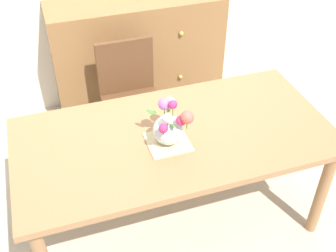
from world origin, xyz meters
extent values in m
plane|color=#B7AD99|center=(0.00, 0.00, 0.00)|extent=(12.00, 12.00, 0.00)
cube|color=#9E7047|center=(0.00, 0.00, 0.72)|extent=(1.83, 0.91, 0.04)
cylinder|color=#9E7047|center=(0.83, -0.37, 0.35)|extent=(0.07, 0.07, 0.70)
cylinder|color=#9E7047|center=(-0.83, 0.37, 0.35)|extent=(0.07, 0.07, 0.70)
cylinder|color=#9E7047|center=(0.83, 0.37, 0.35)|extent=(0.07, 0.07, 0.70)
cube|color=brown|center=(-0.07, 0.71, 0.46)|extent=(0.42, 0.42, 0.04)
cylinder|color=brown|center=(0.11, 0.53, 0.22)|extent=(0.04, 0.04, 0.44)
cylinder|color=brown|center=(-0.25, 0.53, 0.22)|extent=(0.04, 0.04, 0.44)
cylinder|color=brown|center=(0.11, 0.89, 0.22)|extent=(0.04, 0.04, 0.44)
cylinder|color=brown|center=(-0.25, 0.89, 0.22)|extent=(0.04, 0.04, 0.44)
cube|color=brown|center=(-0.07, 0.91, 0.69)|extent=(0.42, 0.04, 0.42)
cube|color=olive|center=(0.14, 1.33, 0.50)|extent=(1.40, 0.44, 1.00)
sphere|color=#B7933D|center=(-0.16, 1.10, 0.78)|extent=(0.04, 0.04, 0.04)
sphere|color=#B7933D|center=(0.44, 1.10, 0.78)|extent=(0.04, 0.04, 0.04)
sphere|color=#B7933D|center=(-0.16, 1.10, 0.38)|extent=(0.04, 0.04, 0.04)
sphere|color=#B7933D|center=(0.44, 1.10, 0.38)|extent=(0.04, 0.04, 0.04)
cube|color=#CCB789|center=(-0.06, -0.06, 0.74)|extent=(0.23, 0.23, 0.01)
sphere|color=silver|center=(-0.06, -0.06, 0.83)|extent=(0.17, 0.17, 0.17)
sphere|color=white|center=(-0.08, -0.11, 0.95)|extent=(0.05, 0.05, 0.05)
cylinder|color=#478438|center=(-0.08, -0.11, 0.92)|extent=(0.01, 0.01, 0.06)
sphere|color=#D12D66|center=(-0.01, -0.13, 0.93)|extent=(0.06, 0.06, 0.06)
cylinder|color=#478438|center=(-0.01, -0.13, 0.91)|extent=(0.01, 0.01, 0.04)
sphere|color=#E55B4C|center=(0.02, -0.15, 0.96)|extent=(0.07, 0.07, 0.07)
cylinder|color=#478438|center=(0.02, -0.15, 0.93)|extent=(0.01, 0.01, 0.08)
sphere|color=#B266C6|center=(-0.07, -0.02, 0.98)|extent=(0.07, 0.07, 0.07)
cylinder|color=#478438|center=(-0.07, -0.02, 0.94)|extent=(0.01, 0.01, 0.09)
sphere|color=#D12D66|center=(-0.12, -0.16, 0.93)|extent=(0.05, 0.05, 0.05)
cylinder|color=#478438|center=(-0.12, -0.16, 0.91)|extent=(0.01, 0.01, 0.04)
sphere|color=#D12D66|center=(-0.03, -0.06, 1.00)|extent=(0.05, 0.05, 0.05)
cylinder|color=#478438|center=(-0.03, -0.06, 0.94)|extent=(0.01, 0.01, 0.11)
sphere|color=white|center=(-0.01, 0.04, 0.93)|extent=(0.07, 0.07, 0.07)
cylinder|color=#478438|center=(-0.01, 0.04, 0.91)|extent=(0.01, 0.01, 0.04)
ellipsoid|color=#478438|center=(-0.04, -0.01, 0.93)|extent=(0.05, 0.07, 0.03)
ellipsoid|color=#478438|center=(-0.05, -0.13, 0.91)|extent=(0.03, 0.07, 0.03)
ellipsoid|color=#478438|center=(-0.13, 0.02, 0.91)|extent=(0.06, 0.07, 0.02)
camera|label=1|loc=(-0.63, -1.77, 2.30)|focal=45.55mm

